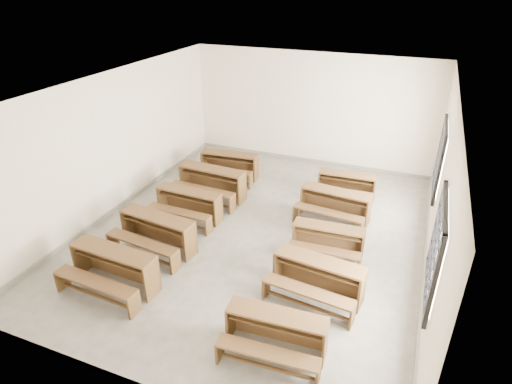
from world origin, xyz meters
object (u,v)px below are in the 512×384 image
at_px(desk_set_2, 188,203).
at_px(desk_set_4, 229,164).
at_px(desk_set_0, 113,266).
at_px(desk_set_8, 335,203).
at_px(desk_set_7, 328,239).
at_px(desk_set_9, 346,184).
at_px(desk_set_3, 211,181).
at_px(desk_set_5, 276,331).
at_px(desk_set_6, 317,276).
at_px(desk_set_1, 157,230).

xyz_separation_m(desk_set_2, desk_set_4, (-0.07, 2.35, 0.01)).
height_order(desk_set_0, desk_set_8, desk_set_0).
xyz_separation_m(desk_set_7, desk_set_9, (-0.14, 2.59, -0.00)).
distance_m(desk_set_3, desk_set_7, 3.56).
xyz_separation_m(desk_set_5, desk_set_6, (0.26, 1.45, 0.02)).
height_order(desk_set_3, desk_set_7, desk_set_3).
relative_size(desk_set_7, desk_set_9, 1.01).
bearing_deg(desk_set_4, desk_set_0, -94.31).
xyz_separation_m(desk_set_1, desk_set_4, (-0.08, 3.65, -0.02)).
xyz_separation_m(desk_set_6, desk_set_7, (-0.11, 1.27, -0.05)).
bearing_deg(desk_set_2, desk_set_7, -2.37).
relative_size(desk_set_6, desk_set_9, 1.17).
bearing_deg(desk_set_1, desk_set_0, -85.86).
bearing_deg(desk_set_4, desk_set_9, -4.37).
distance_m(desk_set_0, desk_set_4, 4.95).
bearing_deg(desk_set_5, desk_set_4, 118.09).
bearing_deg(desk_set_8, desk_set_4, 165.98).
distance_m(desk_set_0, desk_set_2, 2.61).
height_order(desk_set_3, desk_set_8, desk_set_3).
bearing_deg(desk_set_6, desk_set_8, 102.70).
relative_size(desk_set_1, desk_set_4, 1.06).
distance_m(desk_set_7, desk_set_9, 2.59).
distance_m(desk_set_0, desk_set_6, 3.62).
bearing_deg(desk_set_8, desk_set_0, -123.75).
distance_m(desk_set_2, desk_set_4, 2.35).
bearing_deg(desk_set_5, desk_set_1, 149.18).
bearing_deg(desk_set_9, desk_set_6, -88.34).
bearing_deg(desk_set_4, desk_set_7, -42.03).
xyz_separation_m(desk_set_4, desk_set_6, (3.48, -3.85, 0.01)).
distance_m(desk_set_0, desk_set_5, 3.21).
bearing_deg(desk_set_4, desk_set_1, -93.36).
xyz_separation_m(desk_set_3, desk_set_9, (3.14, 1.23, -0.08)).
distance_m(desk_set_3, desk_set_9, 3.38).
distance_m(desk_set_1, desk_set_5, 3.54).
bearing_deg(desk_set_3, desk_set_0, -87.38).
height_order(desk_set_4, desk_set_5, desk_set_4).
height_order(desk_set_7, desk_set_9, desk_set_7).
distance_m(desk_set_6, desk_set_9, 3.87).
bearing_deg(desk_set_3, desk_set_6, -34.30).
relative_size(desk_set_2, desk_set_4, 0.96).
height_order(desk_set_1, desk_set_3, desk_set_3).
xyz_separation_m(desk_set_0, desk_set_2, (0.04, 2.61, -0.03)).
relative_size(desk_set_1, desk_set_8, 1.04).
height_order(desk_set_2, desk_set_9, desk_set_2).
bearing_deg(desk_set_5, desk_set_7, 83.69).
relative_size(desk_set_2, desk_set_8, 0.94).
bearing_deg(desk_set_0, desk_set_4, 93.57).
distance_m(desk_set_8, desk_set_9, 1.18).
bearing_deg(desk_set_9, desk_set_1, -132.68).
relative_size(desk_set_3, desk_set_4, 1.08).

